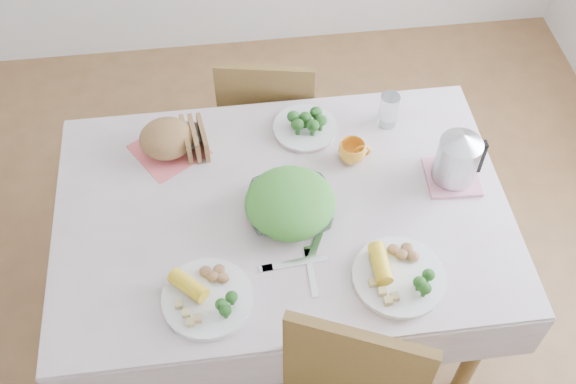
{
  "coord_description": "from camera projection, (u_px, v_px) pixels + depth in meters",
  "views": [
    {
      "loc": [
        -0.15,
        -1.32,
        2.55
      ],
      "look_at": [
        0.02,
        0.02,
        0.82
      ],
      "focal_mm": 42.0,
      "sensor_mm": 36.0,
      "label": 1
    }
  ],
  "objects": [
    {
      "name": "dinner_plate_left",
      "position": [
        208.0,
        299.0,
        2.01
      ],
      "size": [
        0.37,
        0.37,
        0.02
      ],
      "primitive_type": "cylinder",
      "rotation": [
        0.0,
        0.0,
        0.44
      ],
      "color": "white",
      "rests_on": "tablecloth"
    },
    {
      "name": "napkin",
      "position": [
        169.0,
        150.0,
        2.39
      ],
      "size": [
        0.31,
        0.31,
        0.0
      ],
      "primitive_type": "cube",
      "rotation": [
        0.0,
        0.0,
        0.56
      ],
      "color": "#E45F60",
      "rests_on": "tablecloth"
    },
    {
      "name": "chair_far",
      "position": [
        271.0,
        113.0,
        2.92
      ],
      "size": [
        0.47,
        0.47,
        0.88
      ],
      "primitive_type": "cube",
      "rotation": [
        0.0,
        0.0,
        2.95
      ],
      "color": "brown",
      "rests_on": "floor"
    },
    {
      "name": "yellow_mug",
      "position": [
        352.0,
        152.0,
        2.33
      ],
      "size": [
        0.11,
        0.11,
        0.08
      ],
      "primitive_type": "imported",
      "rotation": [
        0.0,
        0.0,
        -0.12
      ],
      "color": "#F9A027",
      "rests_on": "tablecloth"
    },
    {
      "name": "fork_right",
      "position": [
        317.0,
        241.0,
        2.15
      ],
      "size": [
        0.1,
        0.18,
        0.0
      ],
      "primitive_type": "cube",
      "rotation": [
        0.0,
        0.0,
        -0.43
      ],
      "color": "silver",
      "rests_on": "tablecloth"
    },
    {
      "name": "knife",
      "position": [
        295.0,
        263.0,
        2.1
      ],
      "size": [
        0.21,
        0.04,
        0.0
      ],
      "primitive_type": "cube",
      "rotation": [
        0.0,
        0.0,
        1.65
      ],
      "color": "silver",
      "rests_on": "tablecloth"
    },
    {
      "name": "dining_table",
      "position": [
        283.0,
        269.0,
        2.53
      ],
      "size": [
        1.4,
        0.9,
        0.75
      ],
      "primitive_type": "cube",
      "color": "brown",
      "rests_on": "floor"
    },
    {
      "name": "electric_kettle",
      "position": [
        458.0,
        155.0,
        2.21
      ],
      "size": [
        0.19,
        0.19,
        0.2
      ],
      "primitive_type": "cylinder",
      "rotation": [
        0.0,
        0.0,
        -0.39
      ],
      "color": "#B2B5BA",
      "rests_on": "pink_tray"
    },
    {
      "name": "salad_bowl",
      "position": [
        290.0,
        208.0,
        2.19
      ],
      "size": [
        0.28,
        0.28,
        0.07
      ],
      "primitive_type": "imported",
      "rotation": [
        0.0,
        0.0,
        -0.02
      ],
      "color": "white",
      "rests_on": "tablecloth"
    },
    {
      "name": "fruit_bowl",
      "position": [
        187.0,
        137.0,
        2.4
      ],
      "size": [
        0.14,
        0.14,
        0.04
      ],
      "primitive_type": "imported",
      "rotation": [
        0.0,
        0.0,
        -0.12
      ],
      "color": "white",
      "rests_on": "tablecloth"
    },
    {
      "name": "glass_tumbler",
      "position": [
        389.0,
        110.0,
        2.42
      ],
      "size": [
        0.08,
        0.08,
        0.13
      ],
      "primitive_type": "cylinder",
      "rotation": [
        0.0,
        0.0,
        -0.18
      ],
      "color": "white",
      "rests_on": "tablecloth"
    },
    {
      "name": "tablecloth",
      "position": [
        283.0,
        209.0,
        2.23
      ],
      "size": [
        1.5,
        1.0,
        0.01
      ],
      "primitive_type": "cube",
      "color": "beige",
      "rests_on": "dining_table"
    },
    {
      "name": "dinner_plate_right",
      "position": [
        399.0,
        277.0,
        2.05
      ],
      "size": [
        0.37,
        0.37,
        0.02
      ],
      "primitive_type": "cylinder",
      "rotation": [
        0.0,
        0.0,
        -0.33
      ],
      "color": "white",
      "rests_on": "tablecloth"
    },
    {
      "name": "bread_loaf",
      "position": [
        167.0,
        139.0,
        2.34
      ],
      "size": [
        0.24,
        0.24,
        0.12
      ],
      "primitive_type": "ellipsoid",
      "rotation": [
        0.0,
        0.0,
        0.36
      ],
      "color": "brown",
      "rests_on": "napkin"
    },
    {
      "name": "pink_tray",
      "position": [
        452.0,
        177.0,
        2.3
      ],
      "size": [
        0.19,
        0.19,
        0.01
      ],
      "primitive_type": "cube",
      "rotation": [
        0.0,
        0.0,
        -0.05
      ],
      "color": "#D28093",
      "rests_on": "tablecloth"
    },
    {
      "name": "broccoli_plate",
      "position": [
        305.0,
        129.0,
        2.44
      ],
      "size": [
        0.27,
        0.27,
        0.02
      ],
      "primitive_type": "cylinder",
      "rotation": [
        0.0,
        0.0,
        0.18
      ],
      "color": "beige",
      "rests_on": "tablecloth"
    },
    {
      "name": "floor",
      "position": [
        284.0,
        316.0,
        2.83
      ],
      "size": [
        3.6,
        3.6,
        0.0
      ],
      "primitive_type": "plane",
      "color": "brown",
      "rests_on": "ground"
    },
    {
      "name": "fork_left",
      "position": [
        311.0,
        273.0,
        2.07
      ],
      "size": [
        0.02,
        0.18,
        0.0
      ],
      "primitive_type": "cube",
      "rotation": [
        0.0,
        0.0,
        0.01
      ],
      "color": "silver",
      "rests_on": "tablecloth"
    }
  ]
}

